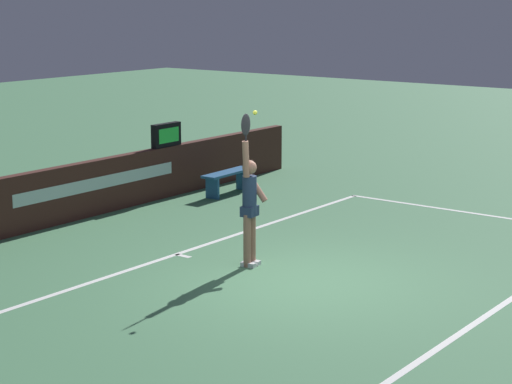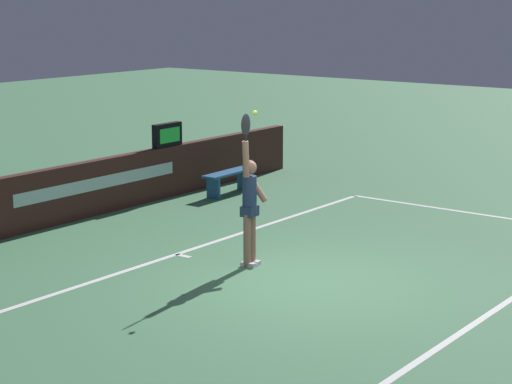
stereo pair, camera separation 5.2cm
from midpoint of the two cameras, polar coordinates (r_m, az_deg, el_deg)
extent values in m
plane|color=#477E54|center=(13.81, 3.04, -5.59)|extent=(60.00, 60.00, 0.00)
cube|color=white|center=(15.30, -4.83, -3.85)|extent=(11.39, 0.10, 0.00)
cube|color=white|center=(12.56, 13.69, -7.74)|extent=(11.39, 0.10, 0.00)
cube|color=white|center=(18.60, 13.25, -1.27)|extent=(0.10, 5.40, 0.00)
cube|color=white|center=(15.21, -4.41, -3.94)|extent=(0.10, 0.30, 0.00)
cube|color=#43221C|center=(17.39, -12.66, -0.36)|extent=(14.68, 0.20, 1.07)
cube|color=silver|center=(18.09, -9.52, 0.56)|extent=(4.16, 0.01, 0.24)
cube|color=black|center=(19.49, -5.43, 3.53)|extent=(0.78, 0.15, 0.49)
cube|color=#33E54C|center=(19.43, -5.26, 3.51)|extent=(0.61, 0.01, 0.31)
cylinder|color=#A26E58|center=(14.58, -0.15, -2.89)|extent=(0.12, 0.12, 0.84)
cylinder|color=#A26E58|center=(14.46, -0.44, -3.02)|extent=(0.12, 0.12, 0.84)
cube|color=white|center=(14.68, -0.08, -4.36)|extent=(0.13, 0.25, 0.07)
cube|color=white|center=(14.55, -0.37, -4.50)|extent=(0.13, 0.25, 0.07)
cylinder|color=navy|center=(14.35, -0.30, -0.17)|extent=(0.22, 0.22, 0.60)
cube|color=navy|center=(14.41, -0.30, -1.18)|extent=(0.28, 0.24, 0.16)
sphere|color=#A26E58|center=(14.27, -0.30, 1.53)|extent=(0.23, 0.23, 0.23)
cylinder|color=#A26E58|center=(14.14, -0.52, 2.04)|extent=(0.15, 0.12, 0.57)
cylinder|color=#A26E58|center=(14.40, 0.13, 0.28)|extent=(0.15, 0.40, 0.46)
ellipsoid|color=black|center=(14.06, -0.53, 4.18)|extent=(0.31, 0.07, 0.36)
cylinder|color=black|center=(14.09, -0.53, 3.41)|extent=(0.03, 0.03, 0.18)
sphere|color=#D2DC37|center=(13.93, 0.05, 4.92)|extent=(0.07, 0.07, 0.07)
cube|color=#275A8C|center=(19.75, -1.61, 1.20)|extent=(1.46, 0.42, 0.05)
cube|color=#275A8C|center=(19.37, -2.57, 0.27)|extent=(0.07, 0.32, 0.47)
cube|color=#275A8C|center=(20.23, -0.68, 0.79)|extent=(0.07, 0.32, 0.47)
camera|label=1|loc=(0.03, -89.89, 0.02)|focal=64.83mm
camera|label=2|loc=(0.03, 90.11, -0.02)|focal=64.83mm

